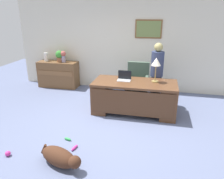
{
  "coord_description": "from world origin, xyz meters",
  "views": [
    {
      "loc": [
        1.03,
        -3.99,
        2.34
      ],
      "look_at": [
        0.07,
        0.3,
        0.75
      ],
      "focal_mm": 34.58,
      "sensor_mm": 36.0,
      "label": 1
    }
  ],
  "objects_px": {
    "laptop": "(124,78)",
    "desk_lamp": "(156,63)",
    "armchair": "(137,83)",
    "dog_toy_plush": "(75,148)",
    "credenza": "(58,74)",
    "vase_empty": "(46,57)",
    "dog_lying": "(60,157)",
    "vase_with_flowers": "(63,56)",
    "potted_plant": "(59,56)",
    "dog_toy_bone": "(68,139)",
    "desk": "(134,96)",
    "dog_toy_ball": "(8,154)",
    "person_standing": "(157,74)"
  },
  "relations": [
    {
      "from": "laptop",
      "to": "desk_lamp",
      "type": "bearing_deg",
      "value": 1.84
    },
    {
      "from": "armchair",
      "to": "desk_lamp",
      "type": "xyz_separation_m",
      "value": [
        0.49,
        -0.79,
        0.76
      ]
    },
    {
      "from": "dog_toy_plush",
      "to": "credenza",
      "type": "bearing_deg",
      "value": 119.77
    },
    {
      "from": "armchair",
      "to": "vase_empty",
      "type": "xyz_separation_m",
      "value": [
        -3.01,
        0.49,
        0.5
      ]
    },
    {
      "from": "dog_lying",
      "to": "vase_with_flowers",
      "type": "height_order",
      "value": "vase_with_flowers"
    },
    {
      "from": "vase_empty",
      "to": "dog_toy_plush",
      "type": "bearing_deg",
      "value": -55.28
    },
    {
      "from": "potted_plant",
      "to": "vase_with_flowers",
      "type": "bearing_deg",
      "value": -0.0
    },
    {
      "from": "dog_toy_bone",
      "to": "desk",
      "type": "bearing_deg",
      "value": 54.16
    },
    {
      "from": "laptop",
      "to": "dog_toy_ball",
      "type": "distance_m",
      "value": 2.92
    },
    {
      "from": "desk",
      "to": "dog_toy_plush",
      "type": "relative_size",
      "value": 10.63
    },
    {
      "from": "vase_with_flowers",
      "to": "vase_empty",
      "type": "distance_m",
      "value": 0.6
    },
    {
      "from": "vase_with_flowers",
      "to": "dog_toy_ball",
      "type": "height_order",
      "value": "vase_with_flowers"
    },
    {
      "from": "vase_with_flowers",
      "to": "dog_lying",
      "type": "bearing_deg",
      "value": -66.95
    },
    {
      "from": "laptop",
      "to": "vase_with_flowers",
      "type": "bearing_deg",
      "value": 149.03
    },
    {
      "from": "laptop",
      "to": "dog_toy_plush",
      "type": "bearing_deg",
      "value": -107.37
    },
    {
      "from": "desk",
      "to": "dog_toy_ball",
      "type": "distance_m",
      "value": 2.91
    },
    {
      "from": "credenza",
      "to": "armchair",
      "type": "relative_size",
      "value": 1.24
    },
    {
      "from": "desk",
      "to": "person_standing",
      "type": "height_order",
      "value": "person_standing"
    },
    {
      "from": "person_standing",
      "to": "desk_lamp",
      "type": "height_order",
      "value": "person_standing"
    },
    {
      "from": "person_standing",
      "to": "vase_with_flowers",
      "type": "bearing_deg",
      "value": 165.29
    },
    {
      "from": "person_standing",
      "to": "potted_plant",
      "type": "bearing_deg",
      "value": 165.88
    },
    {
      "from": "credenza",
      "to": "person_standing",
      "type": "distance_m",
      "value": 3.26
    },
    {
      "from": "laptop",
      "to": "vase_empty",
      "type": "distance_m",
      "value": 3.07
    },
    {
      "from": "dog_toy_plush",
      "to": "desk",
      "type": "bearing_deg",
      "value": 63.92
    },
    {
      "from": "dog_toy_bone",
      "to": "vase_with_flowers",
      "type": "bearing_deg",
      "value": 114.84
    },
    {
      "from": "desk",
      "to": "dog_toy_bone",
      "type": "relative_size",
      "value": 12.38
    },
    {
      "from": "person_standing",
      "to": "laptop",
      "type": "height_order",
      "value": "person_standing"
    },
    {
      "from": "credenza",
      "to": "dog_toy_plush",
      "type": "relative_size",
      "value": 6.87
    },
    {
      "from": "armchair",
      "to": "credenza",
      "type": "bearing_deg",
      "value": 169.56
    },
    {
      "from": "credenza",
      "to": "desk_lamp",
      "type": "distance_m",
      "value": 3.47
    },
    {
      "from": "dog_toy_bone",
      "to": "vase_empty",
      "type": "bearing_deg",
      "value": 123.75
    },
    {
      "from": "credenza",
      "to": "vase_empty",
      "type": "relative_size",
      "value": 4.69
    },
    {
      "from": "armchair",
      "to": "vase_empty",
      "type": "relative_size",
      "value": 3.79
    },
    {
      "from": "credenza",
      "to": "vase_empty",
      "type": "xyz_separation_m",
      "value": [
        -0.38,
        0.0,
        0.55
      ]
    },
    {
      "from": "dog_toy_ball",
      "to": "dog_toy_bone",
      "type": "bearing_deg",
      "value": 39.84
    },
    {
      "from": "laptop",
      "to": "desk_lamp",
      "type": "xyz_separation_m",
      "value": [
        0.73,
        0.02,
        0.39
      ]
    },
    {
      "from": "dog_toy_plush",
      "to": "person_standing",
      "type": "bearing_deg",
      "value": 60.89
    },
    {
      "from": "credenza",
      "to": "person_standing",
      "type": "height_order",
      "value": "person_standing"
    },
    {
      "from": "person_standing",
      "to": "dog_toy_bone",
      "type": "distance_m",
      "value": 2.79
    },
    {
      "from": "laptop",
      "to": "vase_with_flowers",
      "type": "height_order",
      "value": "vase_with_flowers"
    },
    {
      "from": "dog_lying",
      "to": "vase_with_flowers",
      "type": "bearing_deg",
      "value": 113.05
    },
    {
      "from": "credenza",
      "to": "dog_toy_plush",
      "type": "height_order",
      "value": "credenza"
    },
    {
      "from": "credenza",
      "to": "dog_toy_bone",
      "type": "xyz_separation_m",
      "value": [
        1.57,
        -2.93,
        -0.39
      ]
    },
    {
      "from": "dog_lying",
      "to": "vase_empty",
      "type": "relative_size",
      "value": 3.04
    },
    {
      "from": "laptop",
      "to": "dog_toy_bone",
      "type": "relative_size",
      "value": 2.02
    },
    {
      "from": "vase_empty",
      "to": "potted_plant",
      "type": "distance_m",
      "value": 0.48
    },
    {
      "from": "desk",
      "to": "person_standing",
      "type": "xyz_separation_m",
      "value": [
        0.48,
        0.66,
        0.41
      ]
    },
    {
      "from": "person_standing",
      "to": "potted_plant",
      "type": "relative_size",
      "value": 4.51
    },
    {
      "from": "credenza",
      "to": "person_standing",
      "type": "bearing_deg",
      "value": -13.71
    },
    {
      "from": "dog_lying",
      "to": "dog_toy_bone",
      "type": "distance_m",
      "value": 0.74
    }
  ]
}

